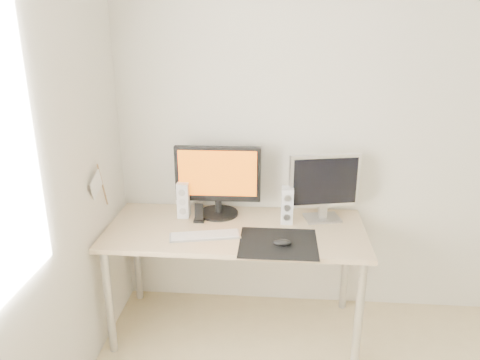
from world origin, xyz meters
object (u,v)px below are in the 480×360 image
object	(u,v)px
speaker_left	(184,200)
speaker_right	(287,205)
second_monitor	(324,184)
mouse	(282,243)
keyboard	(205,235)
desk	(236,239)
main_monitor	(218,179)
phone_dock	(199,216)

from	to	relation	value
speaker_left	speaker_right	size ratio (longest dim) A/B	1.00
second_monitor	speaker_right	xyz separation A→B (m)	(-0.23, -0.07, -0.12)
mouse	keyboard	bearing A→B (deg)	169.70
desk	keyboard	world-z (taller)	keyboard
second_monitor	speaker_left	distance (m)	0.91
main_monitor	phone_dock	distance (m)	0.27
desk	keyboard	distance (m)	0.23
main_monitor	speaker_left	distance (m)	0.26
desk	speaker_right	world-z (taller)	speaker_right
second_monitor	speaker_right	size ratio (longest dim) A/B	1.91
keyboard	speaker_right	bearing A→B (deg)	26.55
speaker_left	keyboard	xyz separation A→B (m)	(0.18, -0.29, -0.11)
speaker_right	second_monitor	bearing A→B (deg)	16.82
speaker_left	speaker_right	bearing A→B (deg)	-3.59
main_monitor	phone_dock	world-z (taller)	main_monitor
second_monitor	phone_dock	bearing A→B (deg)	-172.69
desk	speaker_right	size ratio (longest dim) A/B	6.81
phone_dock	keyboard	bearing A→B (deg)	-71.90
speaker_right	keyboard	size ratio (longest dim) A/B	0.54
desk	second_monitor	bearing A→B (deg)	18.12
main_monitor	speaker_left	bearing A→B (deg)	-168.98
main_monitor	phone_dock	bearing A→B (deg)	-133.16
speaker_left	speaker_right	xyz separation A→B (m)	(0.67, -0.04, 0.00)
desk	keyboard	bearing A→B (deg)	-141.87
main_monitor	mouse	bearing A→B (deg)	-44.67
desk	main_monitor	world-z (taller)	main_monitor
main_monitor	speaker_right	bearing A→B (deg)	-10.75
mouse	speaker_right	xyz separation A→B (m)	(0.03, 0.33, 0.10)
keyboard	second_monitor	bearing A→B (deg)	23.58
mouse	phone_dock	distance (m)	0.60
speaker_right	mouse	bearing A→B (deg)	-95.51
main_monitor	speaker_right	distance (m)	0.48
mouse	desk	bearing A→B (deg)	142.65
main_monitor	keyboard	world-z (taller)	main_monitor
speaker_left	keyboard	world-z (taller)	speaker_left
mouse	main_monitor	world-z (taller)	main_monitor
speaker_left	main_monitor	bearing A→B (deg)	11.02
main_monitor	second_monitor	bearing A→B (deg)	-1.30
keyboard	desk	bearing A→B (deg)	38.13
mouse	phone_dock	size ratio (longest dim) A/B	0.83
main_monitor	speaker_left	size ratio (longest dim) A/B	2.35
keyboard	speaker_left	bearing A→B (deg)	122.39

